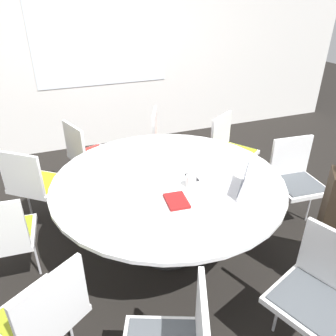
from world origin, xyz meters
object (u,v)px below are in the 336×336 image
coffee_cup (191,181)px  cell_phone (192,177)px  chair_1 (295,176)px  chair_4 (87,152)px  spiral_notebook (177,201)px  chair_9 (319,289)px  chair_6 (1,234)px  chair_3 (166,139)px  laptop (235,184)px  chair_7 (43,313)px  chair_5 (34,181)px  handbag (192,165)px  chair_2 (230,147)px

coffee_cup → cell_phone: size_ratio=0.69×
chair_1 → chair_4: bearing=-29.8°
cell_phone → spiral_notebook: bearing=-132.0°
chair_9 → chair_6: bearing=35.7°
chair_1 → chair_3: bearing=-50.9°
chair_1 → spiral_notebook: bearing=16.9°
laptop → chair_4: bearing=-109.5°
chair_9 → laptop: 0.89m
chair_6 → laptop: 1.77m
chair_6 → laptop: size_ratio=2.09×
chair_4 → chair_7: bearing=-34.9°
chair_3 → coffee_cup: chair_3 is taller
chair_5 → cell_phone: size_ratio=6.10×
chair_4 → spiral_notebook: 1.60m
chair_4 → spiral_notebook: size_ratio=3.87×
cell_phone → handbag: (0.57, 1.20, -0.60)m
chair_5 → chair_6: size_ratio=1.00×
chair_2 → coffee_cup: bearing=12.4°
chair_7 → chair_9: same height
chair_6 → cell_phone: 1.50m
handbag → chair_9: bearing=-96.0°
chair_3 → coffee_cup: size_ratio=8.87×
chair_6 → chair_9: size_ratio=1.00×
chair_4 → chair_7: same height
chair_3 → handbag: chair_3 is taller
chair_4 → spiral_notebook: chair_4 is taller
chair_4 → laptop: laptop is taller
chair_1 → spiral_notebook: 1.40m
chair_4 → handbag: (1.25, -0.05, -0.38)m
chair_2 → handbag: (-0.29, 0.39, -0.38)m
chair_1 → coffee_cup: (-1.17, -0.13, 0.26)m
chair_3 → laptop: laptop is taller
coffee_cup → chair_1: bearing=6.3°
laptop → chair_2: bearing=-169.7°
coffee_cup → chair_5: bearing=142.1°
chair_4 → handbag: bearing=68.4°
cell_phone → chair_6: bearing=176.8°
chair_6 → coffee_cup: (1.42, -0.20, 0.26)m
chair_4 → cell_phone: chair_4 is taller
chair_7 → spiral_notebook: bearing=-9.4°
laptop → chair_6: bearing=-62.5°
chair_4 → chair_7: (-0.54, -1.97, 0.00)m
chair_7 → coffee_cup: chair_7 is taller
chair_7 → handbag: size_ratio=2.40×
chair_1 → chair_5: size_ratio=1.00×
chair_6 → chair_5: bearing=76.0°
chair_4 → spiral_notebook: bearing=-3.6°
chair_2 → chair_5: bearing=-32.7°
cell_phone → handbag: size_ratio=0.39×
cell_phone → handbag: cell_phone is taller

